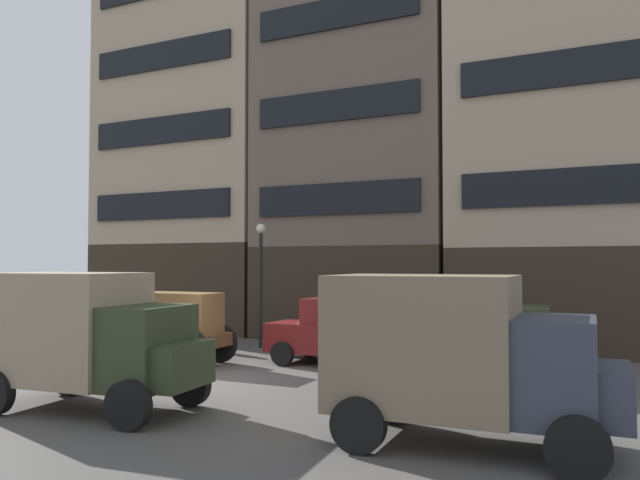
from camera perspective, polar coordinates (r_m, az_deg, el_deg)
name	(u,v)px	position (r m, az deg, el deg)	size (l,w,h in m)	color
ground_plane	(205,381)	(15.51, -10.39, -12.51)	(120.00, 120.00, 0.00)	#4C4947
building_far_left	(206,143)	(28.81, -10.32, 8.71)	(8.45, 6.55, 16.29)	#33281E
building_center_left	(368,117)	(25.18, 4.36, 11.08)	(7.76, 6.55, 17.00)	#33281E
building_center_right	(579,80)	(23.68, 22.55, 13.31)	(8.41, 6.55, 17.98)	#33281E
cargo_wagon	(178,322)	(18.06, -12.85, -7.33)	(2.92, 1.55, 1.98)	brown
draft_horse	(99,314)	(20.02, -19.49, -6.39)	(2.34, 0.63, 2.30)	#513823
delivery_truck_near	(89,335)	(12.93, -20.32, -8.14)	(4.48, 2.46, 2.62)	#2D3823
delivery_truck_far	(461,353)	(9.99, 12.72, -10.04)	(4.42, 2.28, 2.62)	#333847
sedan_dark	(504,346)	(15.12, 16.39, -9.23)	(3.79, 2.04, 1.83)	#2D3823
sedan_parked_curb	(336,332)	(17.46, 1.49, -8.34)	(3.72, 1.89, 1.83)	maroon
pedestrian_officer	(199,319)	(20.93, -10.99, -7.07)	(0.48, 0.48, 1.79)	black
streetlamp_curbside	(261,267)	(20.94, -5.42, -2.47)	(0.32, 0.32, 4.12)	black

